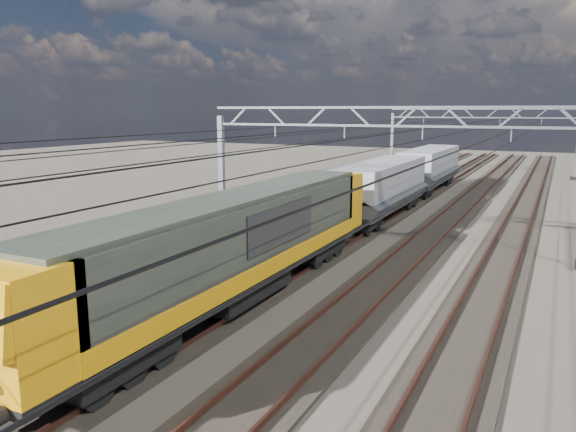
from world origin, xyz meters
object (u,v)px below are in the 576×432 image
at_px(catenary_gantry_mid, 381,171).
at_px(catenary_gantry_far, 479,139).
at_px(locomotive, 236,242).
at_px(hopper_wagon_lead, 381,185).
at_px(hopper_wagon_mid, 429,166).

relative_size(catenary_gantry_mid, catenary_gantry_far, 1.00).
bearing_deg(locomotive, hopper_wagon_lead, 90.00).
relative_size(catenary_gantry_mid, hopper_wagon_lead, 1.53).
height_order(catenary_gantry_mid, hopper_wagon_mid, catenary_gantry_mid).
distance_m(catenary_gantry_mid, locomotive, 11.15).
height_order(locomotive, hopper_wagon_mid, locomotive).
relative_size(catenary_gantry_far, hopper_wagon_mid, 1.53).
bearing_deg(catenary_gantry_far, catenary_gantry_mid, -90.00).
bearing_deg(locomotive, catenary_gantry_mid, 79.56).
distance_m(catenary_gantry_mid, hopper_wagon_lead, 7.32).
xyz_separation_m(catenary_gantry_mid, catenary_gantry_far, (0.00, 36.00, 0.00)).
xyz_separation_m(catenary_gantry_far, hopper_wagon_mid, (-2.00, -14.96, -1.67)).
xyz_separation_m(catenary_gantry_far, hopper_wagon_lead, (-2.00, -29.16, -1.67)).
bearing_deg(catenary_gantry_mid, locomotive, -100.44).
bearing_deg(hopper_wagon_lead, catenary_gantry_far, 86.08).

